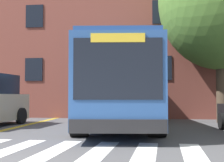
{
  "coord_description": "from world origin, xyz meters",
  "views": [
    {
      "loc": [
        3.61,
        -5.22,
        1.33
      ],
      "look_at": [
        2.01,
        7.04,
        1.92
      ],
      "focal_mm": 50.0,
      "sensor_mm": 36.0,
      "label": 1
    }
  ],
  "objects": [
    {
      "name": "crosswalk",
      "position": [
        0.14,
        1.97,
        0.0
      ],
      "size": [
        9.41,
        3.99,
        0.01
      ],
      "color": "white",
      "rests_on": "ground"
    },
    {
      "name": "lane_line_yellow_inner",
      "position": [
        -2.18,
        15.97,
        0.0
      ],
      "size": [
        0.12,
        36.0,
        0.01
      ],
      "primitive_type": "cube",
      "color": "gold",
      "rests_on": "ground"
    },
    {
      "name": "lane_line_yellow_outer",
      "position": [
        -2.02,
        15.97,
        0.0
      ],
      "size": [
        0.12,
        36.0,
        0.01
      ],
      "primitive_type": "cube",
      "color": "gold",
      "rests_on": "ground"
    },
    {
      "name": "city_bus",
      "position": [
        2.16,
        8.02,
        1.75
      ],
      "size": [
        3.76,
        10.75,
        3.23
      ],
      "color": "#2D5699",
      "rests_on": "ground"
    },
    {
      "name": "car_red_behind_bus",
      "position": [
        2.89,
        17.15,
        0.88
      ],
      "size": [
        2.19,
        4.01,
        1.92
      ],
      "color": "#AD1E1E",
      "rests_on": "ground"
    },
    {
      "name": "street_tree_curbside_large",
      "position": [
        7.07,
        10.91,
        6.18
      ],
      "size": [
        6.74,
        6.86,
        9.77
      ],
      "color": "#4C3D2D",
      "rests_on": "ground"
    },
    {
      "name": "building_facade",
      "position": [
        -3.56,
        17.09,
        5.88
      ],
      "size": [
        38.69,
        8.43,
        11.75
      ],
      "color": "brown",
      "rests_on": "ground"
    }
  ]
}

